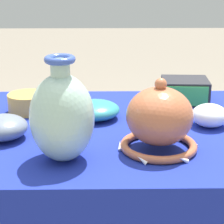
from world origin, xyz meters
TOP-DOWN VIEW (x-y plane):
  - display_table at (0.00, -0.02)m, footprint 0.97×0.79m
  - vase_tall_bulbous at (-0.17, -0.24)m, footprint 0.17×0.17m
  - vase_dome_bell at (0.08, -0.18)m, footprint 0.22×0.21m
  - mosaic_tile_box at (0.23, 0.25)m, footprint 0.17×0.15m
  - bowl_shallow_porcelain at (0.26, -0.00)m, footprint 0.11×0.11m
  - bowl_shallow_slate at (-0.36, -0.09)m, footprint 0.15×0.15m
  - pot_squat_ochre at (-0.33, 0.15)m, footprint 0.14×0.14m
  - bowl_shallow_teal at (-0.09, 0.08)m, footprint 0.16×0.16m

SIDE VIEW (x-z plane):
  - display_table at x=0.00m, z-range 0.27..0.97m
  - bowl_shallow_teal at x=-0.09m, z-range 0.70..0.75m
  - pot_squat_ochre at x=-0.33m, z-range 0.70..0.76m
  - bowl_shallow_slate at x=-0.36m, z-range 0.70..0.77m
  - bowl_shallow_porcelain at x=0.26m, z-range 0.70..0.77m
  - mosaic_tile_box at x=0.23m, z-range 0.70..0.78m
  - vase_dome_bell at x=0.08m, z-range 0.68..0.88m
  - vase_tall_bulbous at x=-0.17m, z-range 0.68..0.95m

